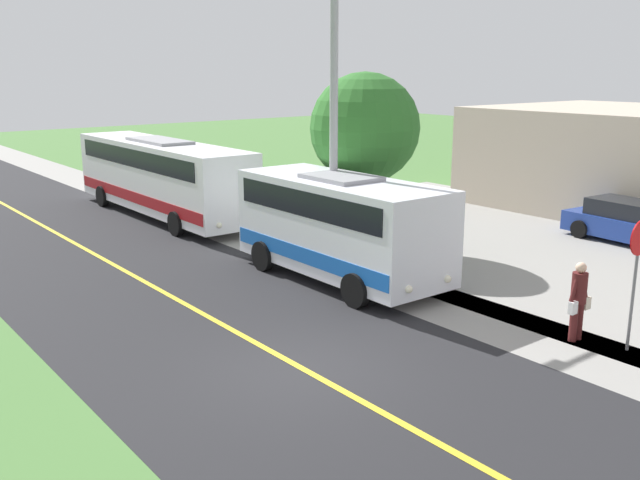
{
  "coord_description": "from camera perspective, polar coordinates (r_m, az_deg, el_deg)",
  "views": [
    {
      "loc": [
        7.84,
        10.58,
        5.94
      ],
      "look_at": [
        -3.5,
        -3.89,
        1.4
      ],
      "focal_mm": 39.44,
      "sensor_mm": 36.0,
      "label": 1
    }
  ],
  "objects": [
    {
      "name": "ground_plane",
      "position": [
        14.45,
        -1.44,
        -10.41
      ],
      "size": [
        120.0,
        120.0,
        0.0
      ],
      "primitive_type": "plane",
      "color": "#477238"
    },
    {
      "name": "road_surface",
      "position": [
        14.44,
        -1.44,
        -10.4
      ],
      "size": [
        8.0,
        100.0,
        0.01
      ],
      "primitive_type": "cube",
      "color": "black",
      "rests_on": "ground"
    },
    {
      "name": "sidewalk",
      "position": [
        17.81,
        12.18,
        -5.93
      ],
      "size": [
        2.4,
        100.0,
        0.01
      ],
      "primitive_type": "cube",
      "color": "gray",
      "rests_on": "ground"
    },
    {
      "name": "road_centre_line",
      "position": [
        14.44,
        -1.44,
        -10.38
      ],
      "size": [
        0.16,
        100.0,
        0.0
      ],
      "primitive_type": "cube",
      "color": "gold",
      "rests_on": "ground"
    },
    {
      "name": "shuttle_bus_front",
      "position": [
        19.83,
        1.7,
        1.39
      ],
      "size": [
        2.77,
        6.93,
        3.02
      ],
      "color": "white",
      "rests_on": "ground"
    },
    {
      "name": "transit_bus_rear",
      "position": [
        29.2,
        -12.76,
        5.23
      ],
      "size": [
        2.61,
        11.43,
        3.13
      ],
      "color": "white",
      "rests_on": "ground"
    },
    {
      "name": "pedestrian_with_bags",
      "position": [
        16.54,
        20.23,
        -4.48
      ],
      "size": [
        0.72,
        0.34,
        1.81
      ],
      "color": "#4C1919",
      "rests_on": "ground"
    },
    {
      "name": "stop_sign",
      "position": [
        16.11,
        24.33,
        -1.68
      ],
      "size": [
        0.76,
        0.07,
        2.88
      ],
      "color": "slate",
      "rests_on": "ground"
    },
    {
      "name": "street_light_pole",
      "position": [
        20.29,
        0.86,
        10.08
      ],
      "size": [
        1.97,
        0.24,
        8.37
      ],
      "color": "#9E9EA3",
      "rests_on": "ground"
    },
    {
      "name": "parked_car_near",
      "position": [
        26.61,
        23.8,
        1.3
      ],
      "size": [
        2.27,
        4.52,
        1.45
      ],
      "color": "navy",
      "rests_on": "ground"
    },
    {
      "name": "tree_curbside",
      "position": [
        22.99,
        3.64,
        9.0
      ],
      "size": [
        3.57,
        3.57,
        5.81
      ],
      "color": "brown",
      "rests_on": "ground"
    }
  ]
}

